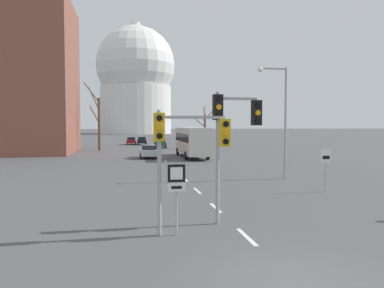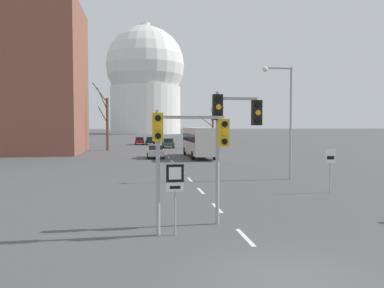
# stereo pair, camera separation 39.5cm
# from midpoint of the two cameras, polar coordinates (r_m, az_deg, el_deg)

# --- Properties ---
(ground_plane) EXTENTS (800.00, 800.00, 0.00)m
(ground_plane) POSITION_cam_midpoint_polar(r_m,az_deg,el_deg) (9.86, 14.10, -19.59)
(ground_plane) COLOR #4C4C4F
(lane_stripe_0) EXTENTS (0.16, 2.00, 0.01)m
(lane_stripe_0) POSITION_cam_midpoint_polar(r_m,az_deg,el_deg) (13.07, 7.43, -13.82)
(lane_stripe_0) COLOR silver
(lane_stripe_0) RESTS_ON ground_plane
(lane_stripe_1) EXTENTS (0.16, 2.00, 0.01)m
(lane_stripe_1) POSITION_cam_midpoint_polar(r_m,az_deg,el_deg) (17.29, 2.95, -9.67)
(lane_stripe_1) COLOR silver
(lane_stripe_1) RESTS_ON ground_plane
(lane_stripe_2) EXTENTS (0.16, 2.00, 0.01)m
(lane_stripe_2) POSITION_cam_midpoint_polar(r_m,az_deg,el_deg) (21.61, 0.29, -7.13)
(lane_stripe_2) COLOR silver
(lane_stripe_2) RESTS_ON ground_plane
(lane_stripe_3) EXTENTS (0.16, 2.00, 0.01)m
(lane_stripe_3) POSITION_cam_midpoint_polar(r_m,az_deg,el_deg) (26.00, -1.46, -5.44)
(lane_stripe_3) COLOR silver
(lane_stripe_3) RESTS_ON ground_plane
(lane_stripe_4) EXTENTS (0.16, 2.00, 0.01)m
(lane_stripe_4) POSITION_cam_midpoint_polar(r_m,az_deg,el_deg) (30.42, -2.69, -4.23)
(lane_stripe_4) COLOR silver
(lane_stripe_4) RESTS_ON ground_plane
(lane_stripe_5) EXTENTS (0.16, 2.00, 0.01)m
(lane_stripe_5) POSITION_cam_midpoint_polar(r_m,az_deg,el_deg) (34.86, -3.61, -3.33)
(lane_stripe_5) COLOR silver
(lane_stripe_5) RESTS_ON ground_plane
(lane_stripe_6) EXTENTS (0.16, 2.00, 0.01)m
(lane_stripe_6) POSITION_cam_midpoint_polar(r_m,az_deg,el_deg) (39.31, -4.32, -2.63)
(lane_stripe_6) COLOR silver
(lane_stripe_6) RESTS_ON ground_plane
(lane_stripe_7) EXTENTS (0.16, 2.00, 0.01)m
(lane_stripe_7) POSITION_cam_midpoint_polar(r_m,az_deg,el_deg) (43.78, -4.89, -2.07)
(lane_stripe_7) COLOR silver
(lane_stripe_7) RESTS_ON ground_plane
(lane_stripe_8) EXTENTS (0.16, 2.00, 0.01)m
(lane_stripe_8) POSITION_cam_midpoint_polar(r_m,az_deg,el_deg) (48.25, -5.35, -1.62)
(lane_stripe_8) COLOR silver
(lane_stripe_8) RESTS_ON ground_plane
(lane_stripe_9) EXTENTS (0.16, 2.00, 0.01)m
(lane_stripe_9) POSITION_cam_midpoint_polar(r_m,az_deg,el_deg) (52.72, -5.73, -1.24)
(lane_stripe_9) COLOR silver
(lane_stripe_9) RESTS_ON ground_plane
(lane_stripe_10) EXTENTS (0.16, 2.00, 0.01)m
(lane_stripe_10) POSITION_cam_midpoint_polar(r_m,az_deg,el_deg) (57.20, -6.05, -0.92)
(lane_stripe_10) COLOR silver
(lane_stripe_10) RESTS_ON ground_plane
(lane_stripe_11) EXTENTS (0.16, 2.00, 0.01)m
(lane_stripe_11) POSITION_cam_midpoint_polar(r_m,az_deg,el_deg) (61.68, -6.32, -0.65)
(lane_stripe_11) COLOR silver
(lane_stripe_11) RESTS_ON ground_plane
(lane_stripe_12) EXTENTS (0.16, 2.00, 0.01)m
(lane_stripe_12) POSITION_cam_midpoint_polar(r_m,az_deg,el_deg) (66.17, -6.56, -0.42)
(lane_stripe_12) COLOR silver
(lane_stripe_12) RESTS_ON ground_plane
(traffic_signal_near_left) EXTENTS (2.64, 0.34, 4.28)m
(traffic_signal_near_left) POSITION_cam_midpoint_polar(r_m,az_deg,el_deg) (12.75, -2.17, 0.55)
(traffic_signal_near_left) COLOR #9E9EA3
(traffic_signal_near_left) RESTS_ON ground_plane
(traffic_signal_centre_tall) EXTENTS (1.88, 0.34, 5.01)m
(traffic_signal_centre_tall) POSITION_cam_midpoint_polar(r_m,az_deg,el_deg) (14.23, 5.22, 3.01)
(traffic_signal_centre_tall) COLOR #9E9EA3
(traffic_signal_centre_tall) RESTS_ON ground_plane
(route_sign_post) EXTENTS (0.60, 0.08, 2.48)m
(route_sign_post) POSITION_cam_midpoint_polar(r_m,az_deg,el_deg) (12.76, -3.27, -6.44)
(route_sign_post) COLOR #9E9EA3
(route_sign_post) RESTS_ON ground_plane
(speed_limit_sign) EXTENTS (0.60, 0.08, 2.48)m
(speed_limit_sign) POSITION_cam_midpoint_polar(r_m,az_deg,el_deg) (22.21, 19.24, -2.65)
(speed_limit_sign) COLOR #9E9EA3
(speed_limit_sign) RESTS_ON ground_plane
(street_lamp_right) EXTENTS (2.14, 0.36, 7.75)m
(street_lamp_right) POSITION_cam_midpoint_polar(r_m,az_deg,el_deg) (26.69, 12.88, 5.02)
(street_lamp_right) COLOR #9E9EA3
(street_lamp_right) RESTS_ON ground_plane
(sedan_near_left) EXTENTS (1.88, 4.42, 1.52)m
(sedan_near_left) POSITION_cam_midpoint_polar(r_m,az_deg,el_deg) (43.15, -6.93, -1.11)
(sedan_near_left) COLOR #B7B7BC
(sedan_near_left) RESTS_ON ground_plane
(sedan_near_right) EXTENTS (1.83, 4.20, 1.48)m
(sedan_near_right) POSITION_cam_midpoint_polar(r_m,az_deg,el_deg) (74.10, -9.42, 0.49)
(sedan_near_right) COLOR maroon
(sedan_near_right) RESTS_ON ground_plane
(sedan_mid_centre) EXTENTS (1.76, 3.89, 1.56)m
(sedan_mid_centre) POSITION_cam_midpoint_polar(r_m,az_deg,el_deg) (73.19, -7.82, 0.51)
(sedan_mid_centre) COLOR black
(sedan_mid_centre) RESTS_ON ground_plane
(sedan_far_left) EXTENTS (1.88, 3.84, 1.63)m
(sedan_far_left) POSITION_cam_midpoint_polar(r_m,az_deg,el_deg) (62.61, -5.06, 0.16)
(sedan_far_left) COLOR #2D4C33
(sedan_far_left) RESTS_ON ground_plane
(city_bus) EXTENTS (2.66, 10.80, 3.48)m
(city_bus) POSITION_cam_midpoint_polar(r_m,az_deg,el_deg) (43.78, -0.26, 0.62)
(city_bus) COLOR beige
(city_bus) RESTS_ON ground_plane
(bare_tree_left_near) EXTENTS (2.43, 3.36, 10.17)m
(bare_tree_left_near) POSITION_cam_midpoint_polar(r_m,az_deg,el_deg) (57.42, -14.26, 3.43)
(bare_tree_left_near) COLOR brown
(bare_tree_left_near) RESTS_ON ground_plane
(bare_tree_right_near) EXTENTS (4.03, 3.40, 7.10)m
(bare_tree_right_near) POSITION_cam_midpoint_polar(r_m,az_deg,el_deg) (61.73, 1.77, 2.49)
(bare_tree_right_near) COLOR brown
(bare_tree_right_near) RESTS_ON ground_plane
(capitol_dome) EXTENTS (35.04, 35.04, 49.49)m
(capitol_dome) POSITION_cam_midpoint_polar(r_m,az_deg,el_deg) (172.19, -8.62, 9.61)
(capitol_dome) COLOR silver
(capitol_dome) RESTS_ON ground_plane
(apartment_block_left) EXTENTS (18.00, 14.00, 20.20)m
(apartment_block_left) POSITION_cam_midpoint_polar(r_m,az_deg,el_deg) (56.39, -27.03, 9.00)
(apartment_block_left) COLOR brown
(apartment_block_left) RESTS_ON ground_plane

